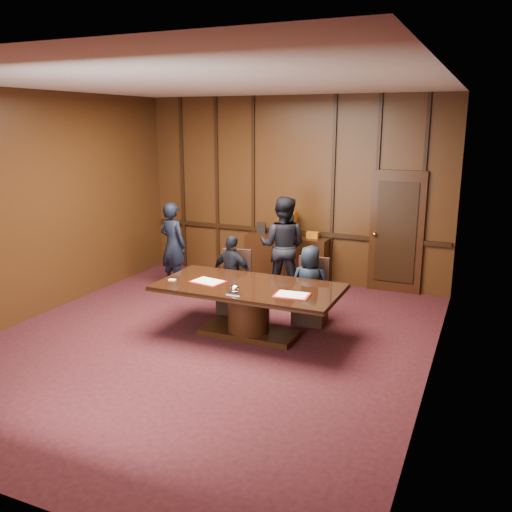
# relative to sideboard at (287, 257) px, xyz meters

# --- Properties ---
(room) EXTENTS (7.00, 7.04, 3.50)m
(room) POSITION_rel_sideboard_xyz_m (0.07, -3.12, 1.24)
(room) COLOR black
(room) RESTS_ON ground
(sideboard) EXTENTS (1.60, 0.45, 1.54)m
(sideboard) POSITION_rel_sideboard_xyz_m (0.00, 0.00, 0.00)
(sideboard) COLOR black
(sideboard) RESTS_ON ground
(conference_table) EXTENTS (2.62, 1.32, 0.76)m
(conference_table) POSITION_rel_sideboard_xyz_m (0.45, -2.77, 0.02)
(conference_table) COLOR black
(conference_table) RESTS_ON ground
(folder_left) EXTENTS (0.51, 0.41, 0.02)m
(folder_left) POSITION_rel_sideboard_xyz_m (-0.15, -2.88, 0.28)
(folder_left) COLOR red
(folder_left) RESTS_ON conference_table
(folder_right) EXTENTS (0.49, 0.37, 0.02)m
(folder_right) POSITION_rel_sideboard_xyz_m (1.18, -2.98, 0.28)
(folder_right) COLOR red
(folder_right) RESTS_ON conference_table
(inkstand) EXTENTS (0.20, 0.14, 0.12)m
(inkstand) POSITION_rel_sideboard_xyz_m (0.45, -3.22, 0.33)
(inkstand) COLOR white
(inkstand) RESTS_ON conference_table
(notepad) EXTENTS (0.11, 0.08, 0.01)m
(notepad) POSITION_rel_sideboard_xyz_m (-0.68, -3.01, 0.28)
(notepad) COLOR #FFEF7C
(notepad) RESTS_ON conference_table
(chair_left) EXTENTS (0.57, 0.57, 0.99)m
(chair_left) POSITION_rel_sideboard_xyz_m (-0.21, -1.90, -0.19)
(chair_left) COLOR black
(chair_left) RESTS_ON ground
(chair_right) EXTENTS (0.52, 0.52, 0.99)m
(chair_right) POSITION_rel_sideboard_xyz_m (1.10, -1.90, -0.19)
(chair_right) COLOR black
(chair_right) RESTS_ON ground
(signatory_left) EXTENTS (0.77, 0.39, 1.27)m
(signatory_left) POSITION_rel_sideboard_xyz_m (-0.20, -1.97, 0.15)
(signatory_left) COLOR black
(signatory_left) RESTS_ON ground
(signatory_right) EXTENTS (0.64, 0.46, 1.22)m
(signatory_right) POSITION_rel_sideboard_xyz_m (1.10, -1.97, 0.13)
(signatory_right) COLOR black
(signatory_right) RESTS_ON ground
(witness_left) EXTENTS (0.65, 0.50, 1.60)m
(witness_left) POSITION_rel_sideboard_xyz_m (-1.83, -1.15, 0.31)
(witness_left) COLOR black
(witness_left) RESTS_ON ground
(witness_right) EXTENTS (0.93, 0.76, 1.77)m
(witness_right) POSITION_rel_sideboard_xyz_m (0.20, -0.77, 0.40)
(witness_right) COLOR black
(witness_right) RESTS_ON ground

